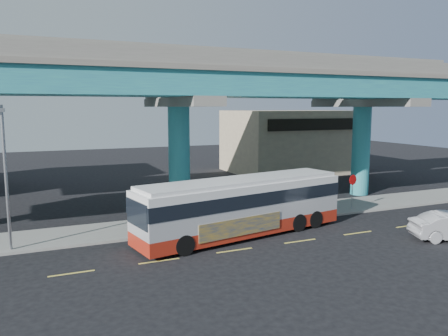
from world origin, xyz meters
name	(u,v)px	position (x,y,z in m)	size (l,w,h in m)	color
ground	(232,249)	(0.00, 0.00, 0.00)	(120.00, 120.00, 0.00)	black
sidewalk	(197,222)	(0.00, 5.50, 0.07)	(70.00, 4.00, 0.15)	gray
lane_markings	(235,250)	(0.00, -0.30, 0.01)	(58.00, 0.12, 0.01)	#D8C64C
viaduct	(178,81)	(0.00, 9.11, 9.14)	(52.00, 12.40, 11.70)	#236685
building_beige	(292,141)	(18.00, 22.98, 3.51)	(14.00, 10.23, 7.00)	#C1AF89
transit_bus	(243,204)	(1.59, 2.03, 1.82)	(13.22, 5.13, 3.32)	maroon
street_lamp	(4,157)	(-10.62, 3.45, 4.94)	(0.50, 2.41, 7.33)	gray
stop_sign	(353,184)	(11.24, 4.18, 1.96)	(0.75, 0.18, 2.52)	gray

